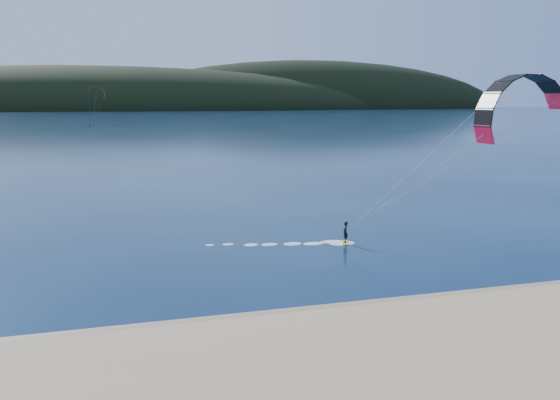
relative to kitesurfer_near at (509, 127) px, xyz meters
name	(u,v)px	position (x,y,z in m)	size (l,w,h in m)	color
ground	(263,369)	(-20.46, -12.43, -8.87)	(1800.00, 1800.00, 0.00)	#08183B
wet_sand	(242,324)	(-20.46, -7.93, -8.82)	(220.00, 2.50, 0.10)	#866F4E
headland	(137,109)	(-19.83, 732.86, -8.87)	(1200.00, 310.00, 140.00)	black
kitesurfer_near	(509,127)	(0.00, 0.00, 0.00)	(24.93, 8.15, 14.11)	#C4EC1B
kitesurfer_far	(96,95)	(-38.66, 190.33, 4.07)	(7.52, 7.11, 15.77)	#C4EC1B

